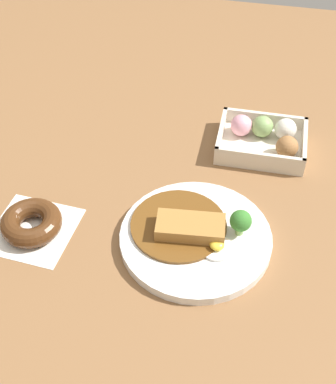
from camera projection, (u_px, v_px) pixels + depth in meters
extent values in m
plane|color=brown|center=(174.00, 183.00, 1.05)|extent=(1.60, 1.60, 0.00)
cylinder|color=white|center=(196.00, 238.00, 0.93)|extent=(0.26, 0.26, 0.02)
cylinder|color=brown|center=(179.00, 225.00, 0.94)|extent=(0.17, 0.17, 0.01)
cube|color=#A87538|center=(190.00, 227.00, 0.92)|extent=(0.12, 0.07, 0.02)
cylinder|color=white|center=(217.00, 248.00, 0.90)|extent=(0.06, 0.06, 0.00)
ellipsoid|color=yellow|center=(217.00, 245.00, 0.90)|extent=(0.03, 0.03, 0.01)
cylinder|color=#8CB766|center=(240.00, 229.00, 0.92)|extent=(0.01, 0.01, 0.02)
sphere|color=#387A2D|center=(241.00, 221.00, 0.91)|extent=(0.04, 0.04, 0.04)
cube|color=beige|center=(261.00, 146.00, 1.11)|extent=(0.18, 0.14, 0.01)
cube|color=beige|center=(304.00, 144.00, 1.09)|extent=(0.01, 0.14, 0.03)
cube|color=beige|center=(221.00, 133.00, 1.11)|extent=(0.01, 0.14, 0.03)
cube|color=beige|center=(265.00, 119.00, 1.15)|extent=(0.18, 0.01, 0.03)
cube|color=beige|center=(259.00, 159.00, 1.05)|extent=(0.18, 0.01, 0.03)
sphere|color=silver|center=(286.00, 129.00, 1.11)|extent=(0.05, 0.05, 0.05)
sphere|color=#84A860|center=(262.00, 127.00, 1.12)|extent=(0.05, 0.05, 0.05)
sphere|color=pink|center=(241.00, 125.00, 1.12)|extent=(0.05, 0.05, 0.05)
sphere|color=#9E6B3D|center=(287.00, 147.00, 1.07)|extent=(0.05, 0.05, 0.05)
cube|color=white|center=(33.00, 230.00, 0.96)|extent=(0.15, 0.15, 0.00)
torus|color=#4C2B14|center=(31.00, 223.00, 0.95)|extent=(0.11, 0.11, 0.04)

